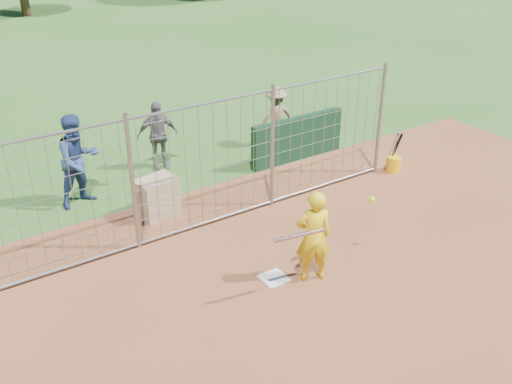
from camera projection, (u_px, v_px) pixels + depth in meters
ground at (267, 273)px, 9.84m from camera, size 100.00×100.00×0.00m
infield_dirt at (395, 381)px, 7.62m from camera, size 18.00×18.00×0.00m
home_plate at (274, 278)px, 9.69m from camera, size 0.43×0.43×0.02m
dugout_wall at (298, 139)px, 13.94m from camera, size 2.60×0.20×1.10m
batter at (314, 236)px, 9.34m from camera, size 0.71×0.59×1.65m
bystander_a at (79, 160)px, 11.70m from camera, size 1.10×0.94×1.96m
bystander_b at (158, 135)px, 13.38m from camera, size 1.03×0.58×1.66m
bystander_c at (276, 116)px, 14.71m from camera, size 1.06×0.67×1.56m
equipment_bin at (157, 197)px, 11.51m from camera, size 0.88×0.68×0.80m
equipment_in_play at (318, 226)px, 8.86m from camera, size 2.03×0.22×0.22m
bucket_with_bats at (393, 162)px, 13.43m from camera, size 0.34×0.37×0.97m
backstop_fence at (207, 167)px, 10.75m from camera, size 9.08×0.08×2.60m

